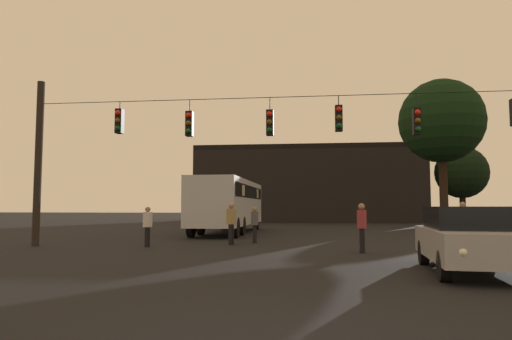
% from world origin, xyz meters
% --- Properties ---
extents(ground_plane, '(168.00, 168.00, 0.00)m').
position_xyz_m(ground_plane, '(0.00, 24.50, 0.00)').
color(ground_plane, black).
rests_on(ground_plane, ground).
extents(overhead_signal_span, '(20.79, 0.44, 6.48)m').
position_xyz_m(overhead_signal_span, '(0.05, 11.85, 3.80)').
color(overhead_signal_span, black).
rests_on(overhead_signal_span, ground).
extents(city_bus, '(2.62, 11.02, 3.00)m').
position_xyz_m(city_bus, '(-4.36, 21.46, 1.87)').
color(city_bus, '#B7BCC6').
rests_on(city_bus, ground).
extents(car_near_right, '(2.19, 4.46, 1.52)m').
position_xyz_m(car_near_right, '(3.95, 6.23, 0.80)').
color(car_near_right, '#99999E').
rests_on(car_near_right, ground).
extents(pedestrian_crossing_left, '(0.34, 0.42, 1.62)m').
position_xyz_m(pedestrian_crossing_left, '(2.02, 10.57, 0.91)').
color(pedestrian_crossing_left, black).
rests_on(pedestrian_crossing_left, ground).
extents(pedestrian_crossing_center, '(0.25, 0.37, 1.51)m').
position_xyz_m(pedestrian_crossing_center, '(-5.78, 11.92, 0.84)').
color(pedestrian_crossing_center, black).
rests_on(pedestrian_crossing_center, ground).
extents(pedestrian_crossing_right, '(0.25, 0.37, 1.53)m').
position_xyz_m(pedestrian_crossing_right, '(6.71, 12.20, 0.85)').
color(pedestrian_crossing_right, black).
rests_on(pedestrian_crossing_right, ground).
extents(pedestrian_near_bus, '(0.35, 0.42, 1.66)m').
position_xyz_m(pedestrian_near_bus, '(-2.81, 13.26, 0.93)').
color(pedestrian_near_bus, black).
rests_on(pedestrian_near_bus, ground).
extents(pedestrian_trailing, '(0.27, 0.38, 1.51)m').
position_xyz_m(pedestrian_trailing, '(-1.98, 14.22, 0.84)').
color(pedestrian_trailing, black).
rests_on(pedestrian_trailing, ground).
extents(pedestrian_far_side, '(0.30, 0.40, 1.71)m').
position_xyz_m(pedestrian_far_side, '(6.35, 14.18, 0.97)').
color(pedestrian_far_side, black).
rests_on(pedestrian_far_side, ground).
extents(corner_building, '(22.39, 9.92, 7.54)m').
position_xyz_m(corner_building, '(0.13, 43.81, 3.77)').
color(corner_building, black).
rests_on(corner_building, ground).
extents(tree_left_silhouette, '(5.70, 5.70, 10.20)m').
position_xyz_m(tree_left_silhouette, '(9.27, 27.29, 7.31)').
color(tree_left_silhouette, black).
rests_on(tree_left_silhouette, ground).
extents(tree_behind_building, '(4.95, 4.95, 7.26)m').
position_xyz_m(tree_behind_building, '(14.73, 40.88, 4.76)').
color(tree_behind_building, black).
rests_on(tree_behind_building, ground).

